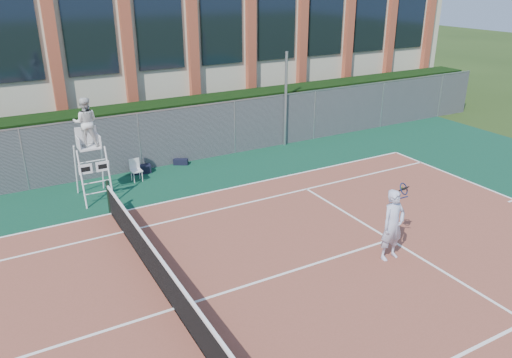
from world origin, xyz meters
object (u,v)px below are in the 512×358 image
steel_pole (286,100)px  umpire_chair (86,125)px  plastic_chair (135,168)px  tennis_player (393,225)px

steel_pole → umpire_chair: 8.71m
steel_pole → umpire_chair: size_ratio=1.17×
plastic_chair → tennis_player: 9.53m
umpire_chair → plastic_chair: (1.65, 0.80, -2.03)m
umpire_chair → steel_pole: bearing=11.0°
umpire_chair → plastic_chair: size_ratio=4.26×
plastic_chair → tennis_player: bearing=-63.8°
tennis_player → plastic_chair: bearing=116.2°
steel_pole → umpire_chair: bearing=-169.0°
steel_pole → umpire_chair: (-8.54, -1.65, 0.50)m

